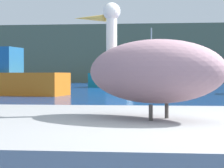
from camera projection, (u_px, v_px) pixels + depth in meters
name	position (u px, v px, depth m)	size (l,w,h in m)	color
hillside_backdrop	(153.00, 55.00, 64.21)	(140.00, 11.60, 8.94)	#5B664C
pelican	(152.00, 70.00, 2.98)	(1.38, 1.19, 0.94)	gray
fishing_boat_teal	(126.00, 76.00, 37.34)	(7.83, 4.15, 5.60)	teal
fishing_boat_orange	(4.00, 78.00, 23.31)	(7.65, 3.69, 4.18)	orange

